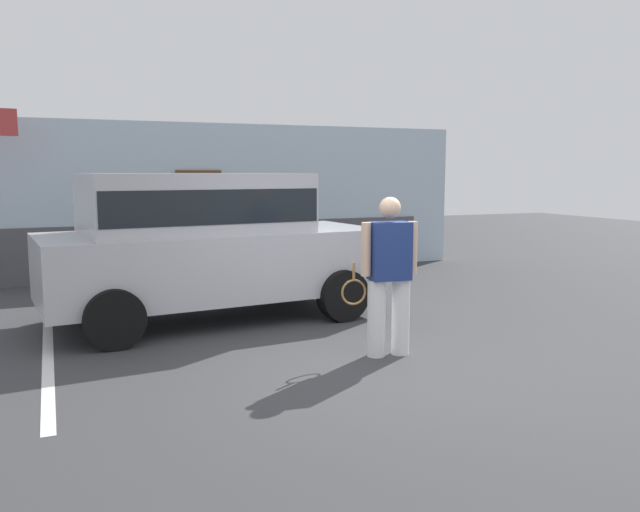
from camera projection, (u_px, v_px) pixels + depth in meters
ground_plane at (364, 366)px, 6.93m from camera, size 40.00×40.00×0.00m
parking_stripe_0 at (48, 361)px, 7.10m from camera, size 0.12×4.40×0.01m
house_frontage at (211, 204)px, 13.08m from camera, size 10.98×0.40×3.03m
parked_suv at (205, 239)px, 8.96m from camera, size 4.76×2.52×2.05m
tennis_player_man at (389, 274)px, 7.24m from camera, size 0.91×0.32×1.80m
potted_plant_by_porch at (368, 255)px, 13.06m from camera, size 0.55×0.55×0.72m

